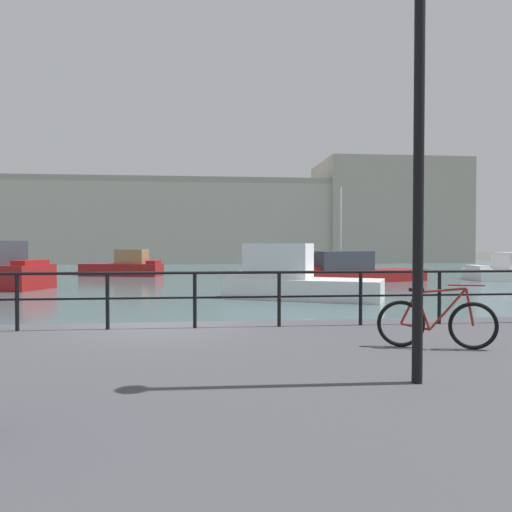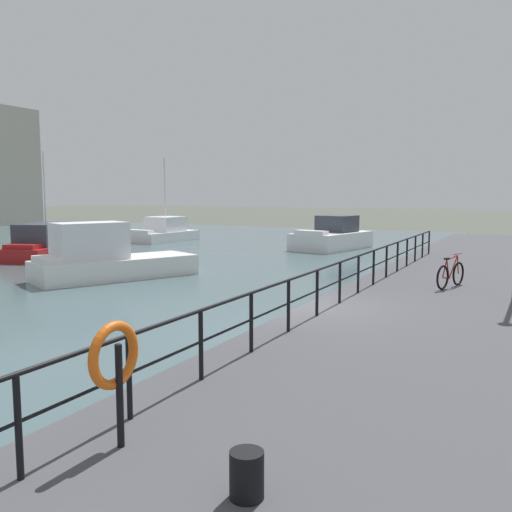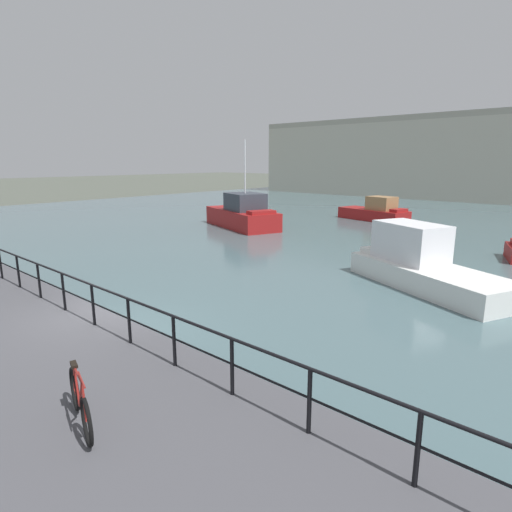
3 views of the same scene
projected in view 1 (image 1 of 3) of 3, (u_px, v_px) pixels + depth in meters
The scene contains 9 objects.
ground_plane at pixel (160, 358), 9.91m from camera, with size 240.00×240.00×0.00m, color #4C5147.
water_basin at pixel (196, 272), 39.95m from camera, with size 80.00×60.00×0.01m, color #476066.
harbor_building at pixel (255, 221), 62.98m from camera, with size 67.64×12.12×13.11m.
moored_harbor_tender at pixel (294, 279), 20.83m from camera, with size 6.97×4.87×2.35m.
moored_red_daysailer at pixel (352, 270), 29.80m from camera, with size 9.10×5.09×5.76m.
moored_small_launch at pixel (125, 266), 35.73m from camera, with size 6.07×3.24×1.96m.
quay_railing at pixel (195, 289), 9.20m from camera, with size 25.94×0.07×1.08m.
parked_bicycle at pixel (436, 323), 7.41m from camera, with size 1.71×0.57×0.98m.
quay_lamp_post at pixel (419, 94), 5.49m from camera, with size 0.32×0.32×5.23m.
Camera 1 is at (0.97, -10.00, 2.32)m, focal length 34.10 mm.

